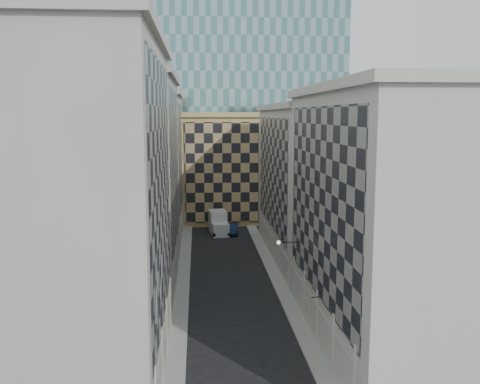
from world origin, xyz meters
TOP-DOWN VIEW (x-y plane):
  - sidewalk_west at (-5.25, 30.00)m, footprint 1.50×100.00m
  - sidewalk_east at (5.25, 30.00)m, footprint 1.50×100.00m
  - bldg_left_a at (-10.88, 11.00)m, footprint 10.80×22.80m
  - bldg_left_b at (-10.88, 33.00)m, footprint 10.80×22.80m
  - bldg_left_c at (-10.88, 55.00)m, footprint 10.80×22.80m
  - bldg_right_a at (10.88, 15.00)m, footprint 10.80×26.80m
  - bldg_right_b at (10.89, 42.00)m, footprint 10.80×28.80m
  - tan_block at (2.00, 67.90)m, footprint 16.80×14.80m
  - church_tower at (0.00, 82.00)m, footprint 7.20×7.20m
  - flagpoles_left at (-5.90, 6.00)m, footprint 0.10×6.33m
  - bracket_lamp at (4.38, 24.00)m, footprint 1.98×0.36m
  - box_truck at (-0.34, 56.27)m, footprint 3.14×6.45m
  - dark_car at (1.80, 55.51)m, footprint 2.19×4.94m
  - shop_sign at (4.96, 13.95)m, footprint 1.20×0.71m

SIDE VIEW (x-z plane):
  - sidewalk_west at x=-5.25m, z-range 0.00..0.15m
  - sidewalk_east at x=5.25m, z-range 0.00..0.15m
  - dark_car at x=1.80m, z-range 0.00..1.58m
  - box_truck at x=-0.34m, z-range -0.22..3.20m
  - shop_sign at x=4.96m, z-range 3.44..4.23m
  - bracket_lamp at x=4.38m, z-range 6.02..6.38m
  - flagpoles_left at x=-5.90m, z-range 6.83..9.17m
  - tan_block at x=2.00m, z-range 0.04..18.84m
  - bldg_right_b at x=10.89m, z-range 0.00..19.70m
  - bldg_right_a at x=10.88m, z-range -0.03..20.67m
  - bldg_left_c at x=-10.88m, z-range -0.02..21.68m
  - bldg_left_b at x=-10.88m, z-range -0.03..22.67m
  - bldg_left_a at x=-10.88m, z-range -0.03..23.67m
  - church_tower at x=0.00m, z-range 1.20..52.70m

